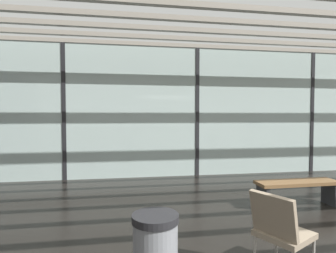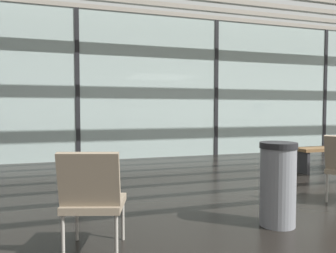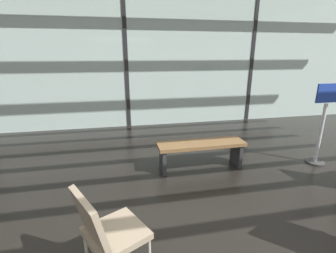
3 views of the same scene
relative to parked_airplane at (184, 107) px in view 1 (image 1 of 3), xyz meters
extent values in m
cube|color=#A3B7B2|center=(-0.78, -5.15, -0.30)|extent=(14.00, 0.08, 3.50)
cube|color=black|center=(-4.28, -5.15, -0.30)|extent=(0.10, 0.12, 3.50)
cube|color=black|center=(-0.78, -5.15, -0.30)|extent=(0.10, 0.12, 3.50)
cube|color=black|center=(2.72, -5.15, -0.30)|extent=(0.10, 0.12, 3.50)
cube|color=gray|center=(-0.78, -7.79, 1.50)|extent=(13.72, 0.12, 0.10)
cube|color=gray|center=(-0.78, -7.13, 1.50)|extent=(13.72, 0.12, 0.10)
cube|color=gray|center=(-0.78, -6.47, 1.50)|extent=(13.72, 0.12, 0.10)
cube|color=gray|center=(-0.78, -5.81, 1.50)|extent=(13.72, 0.12, 0.10)
cube|color=gray|center=(-0.78, -5.15, 1.50)|extent=(13.72, 0.12, 0.10)
ellipsoid|color=#B2BCD6|center=(0.29, 0.00, 0.00)|extent=(10.07, 4.10, 4.10)
sphere|color=gray|center=(-4.34, 0.00, 0.00)|extent=(2.26, 2.26, 2.26)
sphere|color=black|center=(-2.48, -1.89, 0.31)|extent=(0.28, 0.28, 0.28)
sphere|color=black|center=(-1.58, -1.89, 0.31)|extent=(0.28, 0.28, 0.28)
sphere|color=black|center=(-0.68, -1.89, 0.31)|extent=(0.28, 0.28, 0.28)
sphere|color=black|center=(0.22, -1.89, 0.31)|extent=(0.28, 0.28, 0.28)
cube|color=#7F705B|center=(-1.09, -9.78, -1.65)|extent=(0.65, 0.65, 0.06)
cube|color=#7F705B|center=(-1.28, -9.88, -1.40)|extent=(0.35, 0.49, 0.44)
cylinder|color=gray|center=(-1.00, -9.50, -1.87)|extent=(0.03, 0.03, 0.37)
cylinder|color=gray|center=(-1.37, -9.70, -1.87)|extent=(0.03, 0.03, 0.37)
cube|color=brown|center=(0.33, -7.96, -1.61)|extent=(1.50, 0.42, 0.06)
cube|color=#262628|center=(-0.34, -7.97, -1.85)|extent=(0.06, 0.36, 0.41)
cube|color=#262628|center=(1.00, -7.96, -1.85)|extent=(0.06, 0.36, 0.41)
cylinder|color=black|center=(-2.51, -10.24, -1.22)|extent=(0.38, 0.38, 0.06)
camera|label=1|loc=(-2.74, -12.33, -0.40)|focal=28.64mm
camera|label=2|loc=(-4.60, -13.12, -0.85)|focal=35.55mm
camera|label=3|loc=(-0.98, -11.60, -0.12)|focal=25.72mm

